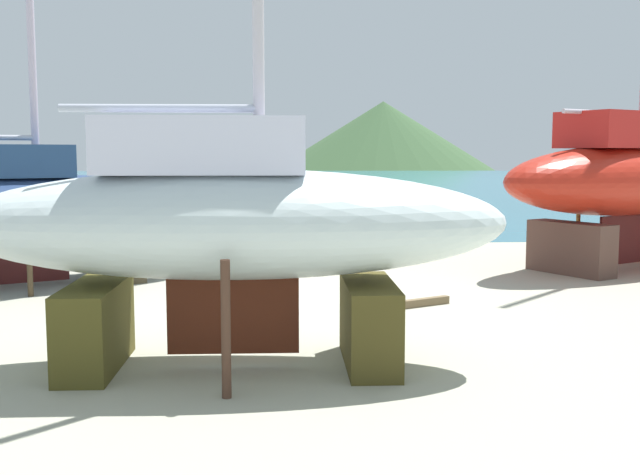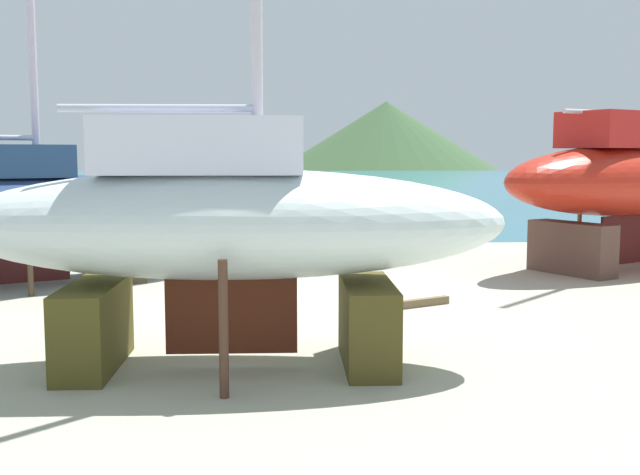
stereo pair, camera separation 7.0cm
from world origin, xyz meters
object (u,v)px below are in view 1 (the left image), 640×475
(sailboat_mid_port, at_px, (628,179))
(sailboat_far_slipway, at_px, (230,224))
(sailboat_large_starboard, at_px, (15,204))
(barrel_rust_near, at_px, (251,259))

(sailboat_mid_port, bearing_deg, sailboat_far_slipway, -166.08)
(sailboat_far_slipway, relative_size, sailboat_mid_port, 0.89)
(sailboat_large_starboard, bearing_deg, sailboat_far_slipway, -78.67)
(sailboat_mid_port, xyz_separation_m, sailboat_large_starboard, (-15.26, -2.08, -0.48))
(sailboat_far_slipway, height_order, sailboat_mid_port, sailboat_mid_port)
(sailboat_far_slipway, bearing_deg, barrel_rust_near, 90.36)
(sailboat_far_slipway, bearing_deg, sailboat_mid_port, 42.63)
(sailboat_large_starboard, relative_size, barrel_rust_near, 17.53)
(sailboat_mid_port, distance_m, sailboat_large_starboard, 15.41)
(sailboat_large_starboard, bearing_deg, barrel_rust_near, -4.68)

